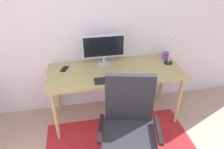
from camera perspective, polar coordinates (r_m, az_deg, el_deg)
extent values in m
cube|color=silver|center=(2.73, -4.97, 15.11)|extent=(6.00, 0.10, 2.60)
cube|color=tan|center=(2.61, 1.11, 0.83)|extent=(1.69, 0.68, 0.03)
cylinder|color=tan|center=(2.57, -15.36, -11.22)|extent=(0.04, 0.04, 0.72)
cylinder|color=tan|center=(2.85, 18.02, -6.95)|extent=(0.04, 0.04, 0.72)
cylinder|color=tan|center=(3.01, -14.96, -4.17)|extent=(0.04, 0.04, 0.72)
cylinder|color=tan|center=(3.25, 13.68, -1.12)|extent=(0.04, 0.04, 0.72)
cylinder|color=#B2B2B7|center=(2.75, -2.23, 3.01)|extent=(0.18, 0.18, 0.01)
cylinder|color=#B2B2B7|center=(2.72, -2.26, 4.01)|extent=(0.04, 0.04, 0.10)
cube|color=#B7B7BC|center=(2.64, -2.35, 7.85)|extent=(0.55, 0.04, 0.30)
cube|color=black|center=(2.62, -2.28, 7.68)|extent=(0.51, 0.00, 0.26)
cube|color=black|center=(2.40, 0.19, -1.46)|extent=(0.43, 0.13, 0.02)
ellipsoid|color=white|center=(2.47, 6.85, -0.35)|extent=(0.06, 0.10, 0.03)
cylinder|color=#6F3789|center=(2.97, 14.70, 5.11)|extent=(0.09, 0.09, 0.09)
cube|color=black|center=(2.69, -13.02, 1.53)|extent=(0.12, 0.16, 0.01)
cylinder|color=black|center=(2.87, 15.28, 3.18)|extent=(0.11, 0.11, 0.01)
cylinder|color=beige|center=(2.79, 15.80, 6.57)|extent=(0.02, 0.02, 0.36)
cone|color=beige|center=(2.71, 16.43, 10.58)|extent=(0.08, 0.08, 0.06)
cube|color=#232328|center=(2.09, 4.72, -16.91)|extent=(0.61, 0.61, 0.08)
cube|color=#232328|center=(2.04, 4.88, -6.49)|extent=(0.48, 0.17, 0.53)
cube|color=black|center=(2.01, -3.16, -14.62)|extent=(0.12, 0.35, 0.03)
cube|color=black|center=(2.04, 12.76, -14.71)|extent=(0.12, 0.35, 0.03)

